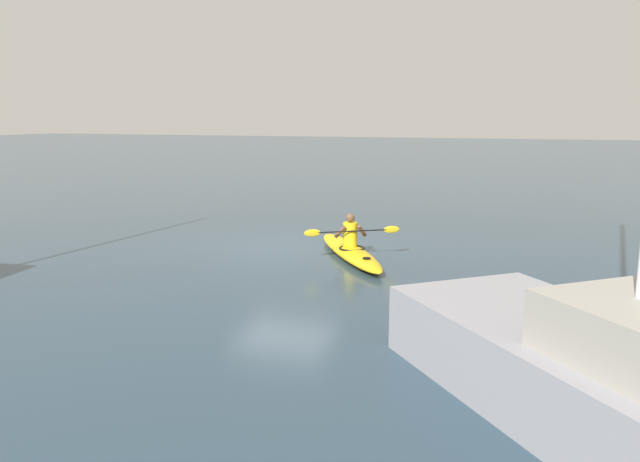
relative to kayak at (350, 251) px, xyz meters
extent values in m
plane|color=#283D4C|center=(1.92, -0.52, -0.14)|extent=(160.00, 160.00, 0.00)
ellipsoid|color=#EAB214|center=(0.00, 0.00, 0.00)|extent=(2.97, 4.09, 0.28)
torus|color=black|center=(-0.10, 0.15, 0.12)|extent=(0.86, 0.86, 0.04)
cylinder|color=black|center=(-0.71, 1.11, 0.13)|extent=(0.18, 0.18, 0.02)
cylinder|color=yellow|center=(-0.01, 0.01, 0.42)|extent=(0.34, 0.34, 0.57)
sphere|color=brown|center=(-0.01, 0.01, 0.82)|extent=(0.21, 0.21, 0.21)
cylinder|color=black|center=(-0.12, 0.18, 0.54)|extent=(1.65, 1.08, 0.03)
ellipsoid|color=gold|center=(-0.93, -0.35, 0.54)|extent=(0.36, 0.25, 0.17)
ellipsoid|color=gold|center=(0.70, 0.71, 0.54)|extent=(0.36, 0.25, 0.17)
cylinder|color=brown|center=(-0.28, -0.07, 0.51)|extent=(0.22, 0.29, 0.34)
cylinder|color=brown|center=(0.18, 0.22, 0.51)|extent=(0.32, 0.13, 0.34)
cone|color=gray|center=(-2.88, 4.53, 0.32)|extent=(1.26, 1.26, 0.89)
camera|label=1|loc=(-4.18, 14.19, 3.24)|focal=35.24mm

